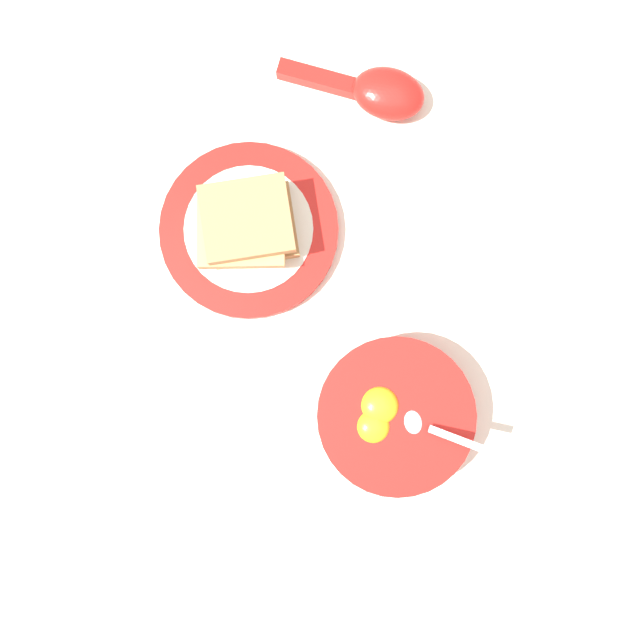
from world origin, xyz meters
TOP-DOWN VIEW (x-y plane):
  - ground_plane at (0.00, 0.00)m, footprint 3.00×3.00m
  - egg_bowl at (0.11, -0.11)m, footprint 0.15×0.15m
  - toast_plate at (-0.10, -0.22)m, footprint 0.18×0.18m
  - toast_sandwich at (-0.10, -0.22)m, footprint 0.09×0.10m
  - soup_spoon at (-0.22, -0.06)m, footprint 0.10×0.16m

SIDE VIEW (x-z plane):
  - ground_plane at x=0.00m, z-range 0.00..0.00m
  - toast_plate at x=-0.10m, z-range 0.00..0.01m
  - soup_spoon at x=-0.22m, z-range 0.00..0.03m
  - egg_bowl at x=0.11m, z-range -0.01..0.06m
  - toast_sandwich at x=-0.10m, z-range 0.01..0.05m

